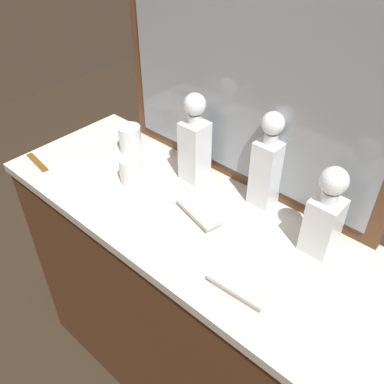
% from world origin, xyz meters
% --- Properties ---
extents(ground_plane, '(6.00, 6.00, 0.00)m').
position_xyz_m(ground_plane, '(0.00, 0.00, 0.00)').
color(ground_plane, '#2D2319').
extents(dresser, '(1.30, 0.49, 0.92)m').
position_xyz_m(dresser, '(0.00, 0.00, 0.46)').
color(dresser, brown).
rests_on(dresser, ground_plane).
extents(dresser_mirror, '(0.92, 0.03, 0.65)m').
position_xyz_m(dresser_mirror, '(0.00, 0.23, 1.25)').
color(dresser_mirror, brown).
rests_on(dresser_mirror, dresser).
extents(crystal_decanter_far_left, '(0.08, 0.08, 0.30)m').
position_xyz_m(crystal_decanter_far_left, '(-0.11, 0.14, 1.04)').
color(crystal_decanter_far_left, white).
rests_on(crystal_decanter_far_left, dresser).
extents(crystal_decanter_front, '(0.07, 0.07, 0.30)m').
position_xyz_m(crystal_decanter_front, '(0.12, 0.18, 1.05)').
color(crystal_decanter_front, white).
rests_on(crystal_decanter_front, dresser).
extents(crystal_decanter_rear, '(0.08, 0.08, 0.26)m').
position_xyz_m(crystal_decanter_rear, '(0.34, 0.12, 1.03)').
color(crystal_decanter_rear, white).
rests_on(crystal_decanter_rear, dresser).
extents(crystal_tumbler_right, '(0.07, 0.07, 0.09)m').
position_xyz_m(crystal_tumbler_right, '(-0.25, -0.01, 0.96)').
color(crystal_tumbler_right, white).
rests_on(crystal_tumbler_right, dresser).
extents(crystal_tumbler_left, '(0.08, 0.08, 0.10)m').
position_xyz_m(crystal_tumbler_left, '(-0.39, 0.11, 0.97)').
color(crystal_tumbler_left, white).
rests_on(crystal_tumbler_left, dresser).
extents(silver_brush_right, '(0.16, 0.09, 0.02)m').
position_xyz_m(silver_brush_right, '(0.02, 0.01, 0.94)').
color(silver_brush_right, '#B7A88C').
rests_on(silver_brush_right, dresser).
extents(silver_brush_far_right, '(0.16, 0.06, 0.02)m').
position_xyz_m(silver_brush_far_right, '(0.27, -0.14, 0.94)').
color(silver_brush_far_right, '#B7A88C').
rests_on(silver_brush_far_right, dresser).
extents(tortoiseshell_comb, '(0.13, 0.04, 0.01)m').
position_xyz_m(tortoiseshell_comb, '(-0.57, -0.16, 0.93)').
color(tortoiseshell_comb, brown).
rests_on(tortoiseshell_comb, dresser).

